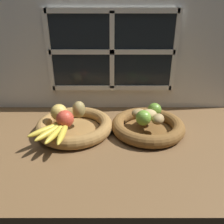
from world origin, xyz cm
name	(u,v)px	position (x,y,z in cm)	size (l,w,h in cm)	color
ground_plane	(113,135)	(0.00, 0.00, -1.50)	(140.00, 90.00, 3.00)	brown
back_wall	(113,57)	(0.00, 29.77, 27.88)	(140.00, 4.60, 55.00)	silver
fruit_bowl_left	(76,126)	(-16.89, 1.16, 2.64)	(34.33, 34.33, 5.64)	olive
fruit_bowl_right	(149,126)	(16.10, 1.16, 2.64)	(32.76, 32.76, 5.64)	brown
apple_golden_left	(60,112)	(-23.36, 1.56, 9.31)	(7.34, 7.34, 7.34)	#DBB756
apple_red_front	(66,119)	(-19.41, -4.92, 9.29)	(7.31, 7.31, 7.31)	#CC422D
pear_brown	(80,109)	(-14.91, 4.10, 9.54)	(5.50, 6.33, 7.80)	olive
banana_bunch_front	(56,131)	(-22.32, -10.69, 6.97)	(15.07, 18.90, 2.67)	gold
potato_small	(159,119)	(19.62, -2.36, 7.92)	(6.38, 5.05, 4.56)	#A38451
potato_back	(153,111)	(18.30, 6.01, 8.06)	(8.08, 4.42, 4.84)	#A38451
potato_large	(149,115)	(16.10, 1.16, 8.19)	(7.64, 6.00, 5.10)	tan
potato_oblong	(140,113)	(12.13, 4.25, 7.65)	(6.54, 5.21, 4.02)	#A38451
lime_near	(144,118)	(13.25, -3.11, 8.90)	(6.53, 6.53, 6.53)	#6B9E33
lime_far	(155,110)	(19.42, 5.43, 8.80)	(6.33, 6.33, 6.33)	olive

